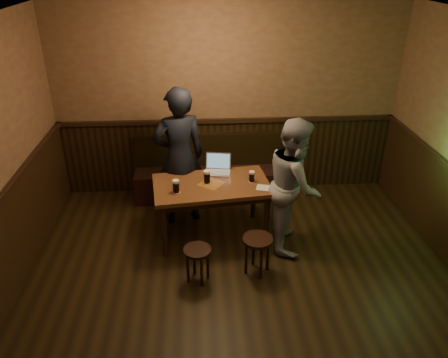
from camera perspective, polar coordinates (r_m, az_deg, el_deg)
room at (r=4.00m, az=3.34°, el=-4.92°), size 5.04×6.04×2.84m
bench at (r=6.61m, az=-1.95°, el=0.26°), size 2.20×0.50×0.95m
pub_table at (r=5.50m, az=-1.63°, el=-1.54°), size 1.53×0.99×0.78m
stool_left at (r=4.94m, az=-3.48°, el=-9.92°), size 0.40×0.40×0.43m
stool_right at (r=5.04m, az=4.41°, el=-8.59°), size 0.41×0.41×0.47m
pint_left at (r=5.24m, az=-6.29°, el=-0.95°), size 0.11×0.11×0.17m
pint_mid at (r=5.43m, az=-2.25°, el=0.28°), size 0.11×0.11×0.17m
pint_right at (r=5.47m, az=3.64°, el=0.33°), size 0.09×0.09×0.15m
laptop at (r=5.72m, az=-0.82°, el=1.54°), size 0.37×0.32×0.23m
menu at (r=5.37m, az=5.44°, el=-1.15°), size 0.25×0.20×0.00m
person_suit at (r=5.77m, az=-5.85°, el=2.87°), size 0.78×0.62×1.89m
person_grey at (r=5.35m, az=9.15°, el=-0.73°), size 0.74×0.90×1.68m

